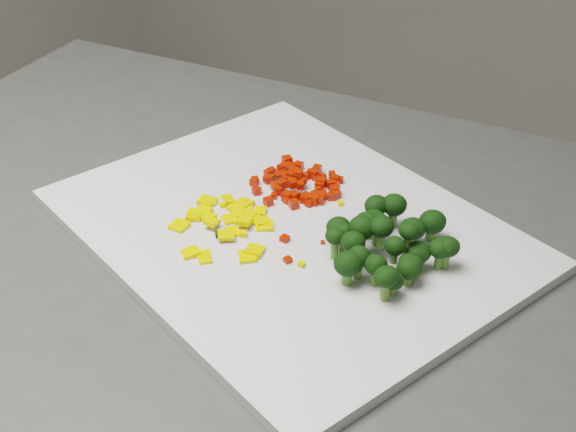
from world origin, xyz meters
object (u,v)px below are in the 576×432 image
Objects in this scene: broccoli_pile at (388,236)px; cutting_board at (288,229)px; carrot_pile at (298,175)px; pepper_pile at (228,220)px.

cutting_board is at bearing -175.42° from broccoli_pile.
carrot_pile is 0.86× the size of pepper_pile.
carrot_pile reaches higher than cutting_board.
cutting_board is 3.75× the size of broccoli_pile.
carrot_pile is at bearing 158.79° from broccoli_pile.
pepper_pile is at bearing -162.59° from broccoli_pile.
broccoli_pile reaches higher than carrot_pile.
broccoli_pile is (0.14, -0.05, 0.01)m from carrot_pile.
pepper_pile is (-0.04, -0.04, 0.01)m from cutting_board.
carrot_pile is 0.83× the size of broccoli_pile.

